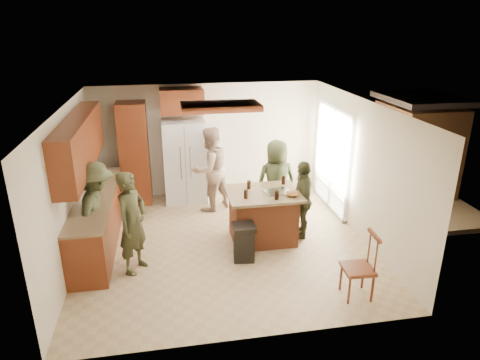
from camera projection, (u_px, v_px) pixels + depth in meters
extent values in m
plane|color=tan|center=(224.00, 243.00, 7.72)|extent=(5.00, 5.00, 0.00)
plane|color=white|center=(222.00, 105.00, 6.84)|extent=(5.00, 5.00, 0.00)
plane|color=beige|center=(208.00, 140.00, 9.58)|extent=(5.00, 0.00, 5.00)
plane|color=beige|center=(253.00, 252.00, 4.97)|extent=(5.00, 0.00, 5.00)
plane|color=beige|center=(69.00, 188.00, 6.87)|extent=(0.00, 5.00, 5.00)
plane|color=beige|center=(361.00, 170.00, 7.69)|extent=(0.00, 5.00, 5.00)
cube|color=white|center=(334.00, 160.00, 8.86)|extent=(0.02, 1.60, 2.10)
cube|color=white|center=(333.00, 160.00, 8.86)|extent=(0.08, 1.72, 2.10)
cube|color=maroon|center=(221.00, 106.00, 7.04)|extent=(1.30, 0.70, 0.10)
cube|color=white|center=(221.00, 110.00, 7.06)|extent=(1.10, 0.50, 0.02)
cube|color=olive|center=(395.00, 203.00, 9.50)|extent=(3.00, 3.00, 0.10)
cube|color=#593319|center=(415.00, 149.00, 9.80)|extent=(1.40, 1.60, 2.00)
imported|color=#353720|center=(132.00, 223.00, 6.61)|extent=(0.70, 0.75, 1.67)
imported|color=tan|center=(210.00, 169.00, 8.81)|extent=(1.01, 0.90, 1.77)
imported|color=#333C23|center=(276.00, 181.00, 8.34)|extent=(0.83, 0.56, 1.65)
imported|color=#3C3F24|center=(302.00, 199.00, 7.73)|extent=(0.60, 0.92, 1.46)
imported|color=#343820|center=(98.00, 212.00, 6.98)|extent=(0.64, 1.14, 1.68)
cube|color=maroon|center=(98.00, 221.00, 7.57)|extent=(0.60, 3.00, 0.88)
cube|color=#846B4C|center=(95.00, 197.00, 7.41)|extent=(0.64, 3.00, 0.04)
cube|color=maroon|center=(80.00, 143.00, 7.04)|extent=(0.35, 3.00, 0.85)
cube|color=maroon|center=(135.00, 154.00, 9.09)|extent=(0.60, 0.60, 2.20)
cube|color=maroon|center=(182.00, 101.00, 8.88)|extent=(0.90, 0.60, 0.50)
cube|color=white|center=(185.00, 161.00, 9.26)|extent=(0.90, 0.72, 1.80)
cube|color=gray|center=(186.00, 167.00, 8.93)|extent=(0.01, 0.01, 1.71)
cylinder|color=silver|center=(181.00, 163.00, 8.86)|extent=(0.02, 0.02, 0.70)
cylinder|color=silver|center=(190.00, 163.00, 8.89)|extent=(0.02, 0.02, 0.70)
cube|color=brown|center=(263.00, 217.00, 7.70)|extent=(1.10, 0.85, 0.88)
cube|color=olive|center=(263.00, 194.00, 7.53)|extent=(1.28, 1.03, 0.05)
cube|color=silver|center=(278.00, 192.00, 7.52)|extent=(0.51, 0.41, 0.02)
imported|color=brown|center=(292.00, 194.00, 7.36)|extent=(0.27, 0.27, 0.05)
cylinder|color=black|center=(246.00, 194.00, 7.25)|extent=(0.07, 0.07, 0.15)
cylinder|color=black|center=(249.00, 185.00, 7.66)|extent=(0.07, 0.07, 0.15)
cylinder|color=black|center=(283.00, 180.00, 7.87)|extent=(0.07, 0.07, 0.15)
cylinder|color=black|center=(277.00, 195.00, 7.20)|extent=(0.07, 0.07, 0.15)
cube|color=black|center=(244.00, 244.00, 7.11)|extent=(0.38, 0.38, 0.55)
cube|color=black|center=(244.00, 227.00, 7.00)|extent=(0.36, 0.36, 0.08)
cube|color=maroon|center=(358.00, 269.00, 6.09)|extent=(0.44, 0.44, 0.05)
cylinder|color=maroon|center=(349.00, 290.00, 6.00)|extent=(0.04, 0.04, 0.44)
cylinder|color=maroon|center=(372.00, 289.00, 6.03)|extent=(0.04, 0.04, 0.44)
cylinder|color=maroon|center=(341.00, 277.00, 6.31)|extent=(0.04, 0.04, 0.44)
cylinder|color=maroon|center=(363.00, 275.00, 6.35)|extent=(0.04, 0.04, 0.44)
cube|color=maroon|center=(375.00, 236.00, 5.93)|extent=(0.06, 0.40, 0.05)
cylinder|color=maroon|center=(376.00, 256.00, 5.91)|extent=(0.03, 0.03, 0.50)
cylinder|color=maroon|center=(369.00, 247.00, 6.13)|extent=(0.03, 0.03, 0.50)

